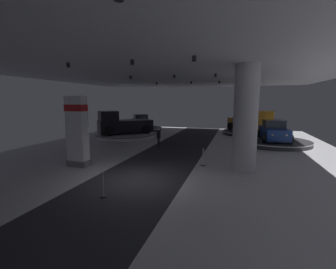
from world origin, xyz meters
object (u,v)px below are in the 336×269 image
object	(u,v)px
column_right	(246,119)
display_platform_far_right	(273,142)
display_platform_far_left	(126,135)
visitor_walking_near	(159,136)
display_platform_deep_right	(249,132)
brand_sign_pylon	(77,130)
display_car_deep_left	(140,122)
pickup_truck_far_left	(122,124)
pickup_truck_deep_right	(251,123)
display_platform_deep_left	(140,129)
display_car_far_right	(274,131)

from	to	relation	value
column_right	display_platform_far_right	distance (m)	9.42
display_platform_far_left	visitor_walking_near	size ratio (longest dim) A/B	3.83
display_platform_deep_right	visitor_walking_near	xyz separation A→B (m)	(-7.18, -10.00, 0.72)
brand_sign_pylon	display_platform_far_right	distance (m)	15.65
display_car_deep_left	brand_sign_pylon	bearing A→B (deg)	-78.89
display_platform_far_left	display_platform_far_right	bearing A→B (deg)	-0.76
column_right	display_car_deep_left	bearing A→B (deg)	129.62
display_car_deep_left	pickup_truck_far_left	xyz separation A→B (m)	(0.60, -6.03, 0.24)
brand_sign_pylon	pickup_truck_deep_right	distance (m)	18.93
brand_sign_pylon	column_right	bearing A→B (deg)	10.91
brand_sign_pylon	display_platform_deep_left	size ratio (longest dim) A/B	0.71
display_platform_far_left	display_platform_deep_left	bearing A→B (deg)	98.35
pickup_truck_deep_right	pickup_truck_far_left	xyz separation A→B (m)	(-12.63, -5.67, 0.03)
pickup_truck_deep_right	pickup_truck_far_left	bearing A→B (deg)	-155.84
display_car_far_right	pickup_truck_deep_right	bearing A→B (deg)	105.20
pickup_truck_deep_right	display_platform_far_right	bearing A→B (deg)	-74.86
display_platform_deep_left	brand_sign_pylon	bearing A→B (deg)	-78.85
display_car_deep_left	display_platform_far_left	bearing A→B (deg)	-81.78
display_platform_deep_left	pickup_truck_deep_right	size ratio (longest dim) A/B	1.01
display_platform_deep_left	display_platform_deep_right	distance (m)	13.06
display_platform_deep_left	pickup_truck_far_left	distance (m)	6.20
display_platform_deep_left	display_car_deep_left	size ratio (longest dim) A/B	1.24
display_platform_far_right	display_platform_deep_right	bearing A→B (deg)	106.21
display_platform_far_right	display_platform_deep_left	bearing A→B (deg)	157.80
pickup_truck_deep_right	display_platform_far_left	world-z (taller)	pickup_truck_deep_right
display_platform_deep_right	pickup_truck_deep_right	xyz separation A→B (m)	(0.19, -0.26, 1.09)
display_platform_far_right	visitor_walking_near	world-z (taller)	visitor_walking_near
display_car_far_right	visitor_walking_near	xyz separation A→B (m)	(-8.89, -4.13, -0.22)
pickup_truck_far_left	visitor_walking_near	world-z (taller)	pickup_truck_far_left
display_platform_deep_left	display_platform_far_right	size ratio (longest dim) A/B	0.92
display_car_deep_left	display_car_far_right	bearing A→B (deg)	-22.04
display_car_far_right	display_car_deep_left	bearing A→B (deg)	157.96
display_platform_deep_left	pickup_truck_deep_right	distance (m)	13.30
brand_sign_pylon	display_platform_deep_left	distance (m)	16.86
display_platform_deep_left	display_platform_deep_right	size ratio (longest dim) A/B	0.95
display_platform_far_left	column_right	bearing A→B (deg)	-38.08
display_platform_deep_left	display_platform_far_right	bearing A→B (deg)	-22.20
column_right	display_platform_far_right	bearing A→B (deg)	73.37
display_car_deep_left	pickup_truck_deep_right	size ratio (longest dim) A/B	0.81
pickup_truck_deep_right	pickup_truck_far_left	size ratio (longest dim) A/B	1.03
pickup_truck_deep_right	pickup_truck_far_left	distance (m)	13.84
pickup_truck_deep_right	display_platform_deep_left	bearing A→B (deg)	178.30
display_platform_far_right	brand_sign_pylon	bearing A→B (deg)	-137.93
display_platform_deep_right	pickup_truck_far_left	xyz separation A→B (m)	(-12.44, -5.93, 1.11)
display_platform_far_left	pickup_truck_far_left	size ratio (longest dim) A/B	1.14
display_platform_deep_left	display_platform_deep_right	bearing A→B (deg)	-0.59
pickup_truck_deep_right	display_platform_far_right	xyz separation A→B (m)	(1.52, -5.64, -1.07)
display_platform_far_right	display_platform_far_left	size ratio (longest dim) A/B	1.00
column_right	display_platform_deep_right	bearing A→B (deg)	86.55
display_platform_far_right	pickup_truck_far_left	world-z (taller)	pickup_truck_far_left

